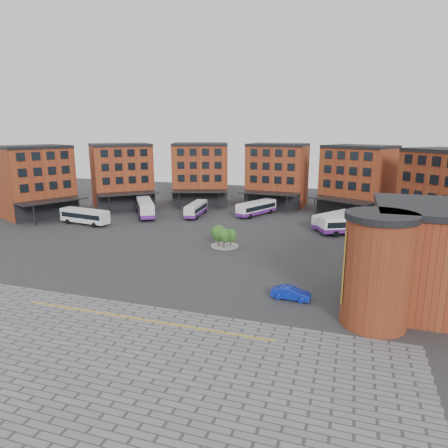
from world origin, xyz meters
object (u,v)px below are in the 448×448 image
(bus_a, at_px, (85,215))
(bus_f, at_px, (353,224))
(bus_b, at_px, (145,207))
(blue_car, at_px, (291,293))
(bus_d, at_px, (256,208))
(bus_e, at_px, (334,219))
(bus_c, at_px, (196,209))
(tree_island, at_px, (224,235))

(bus_a, relative_size, bus_f, 0.93)
(bus_b, xyz_separation_m, bus_f, (41.60, -2.16, -0.11))
(blue_car, bearing_deg, bus_d, 20.80)
(bus_d, distance_m, bus_e, 17.13)
(bus_e, relative_size, blue_car, 2.30)
(bus_c, bearing_deg, tree_island, -62.88)
(tree_island, bearing_deg, bus_d, 91.28)
(bus_f, bearing_deg, bus_e, -166.67)
(tree_island, distance_m, bus_a, 30.55)
(bus_f, bearing_deg, bus_b, -120.34)
(bus_e, xyz_separation_m, blue_car, (-2.62, -34.66, -0.84))
(bus_d, height_order, bus_e, bus_d)
(bus_b, relative_size, bus_c, 1.17)
(bus_a, distance_m, bus_f, 49.60)
(bus_e, distance_m, bus_f, 5.36)
(bus_e, bearing_deg, bus_a, -131.59)
(bus_d, distance_m, bus_f, 21.97)
(tree_island, relative_size, blue_car, 1.05)
(tree_island, relative_size, bus_e, 0.46)
(bus_d, bearing_deg, bus_c, -134.43)
(bus_c, relative_size, bus_d, 0.94)
(bus_a, distance_m, bus_c, 22.11)
(bus_f, xyz_separation_m, blue_car, (-6.11, -30.60, -1.08))
(bus_a, distance_m, blue_car, 48.43)
(bus_f, bearing_deg, bus_c, -127.35)
(bus_d, bearing_deg, bus_b, -135.32)
(tree_island, distance_m, bus_b, 27.86)
(bus_a, bearing_deg, bus_f, -72.36)
(bus_d, relative_size, blue_car, 2.57)
(bus_a, xyz_separation_m, bus_c, (17.47, 13.56, -0.24))
(bus_c, bearing_deg, bus_b, -166.66)
(bus_f, relative_size, blue_car, 2.76)
(bus_a, bearing_deg, bus_c, -43.84)
(bus_c, height_order, bus_f, bus_f)
(bus_c, bearing_deg, bus_e, -8.18)
(bus_d, xyz_separation_m, bus_f, (19.57, -9.98, 0.14))
(bus_b, height_order, bus_d, bus_b)
(bus_b, height_order, blue_car, bus_b)
(bus_a, xyz_separation_m, bus_d, (29.38, 18.00, -0.12))
(tree_island, height_order, bus_f, tree_island)
(bus_e, relative_size, bus_f, 0.83)
(tree_island, height_order, bus_a, tree_island)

